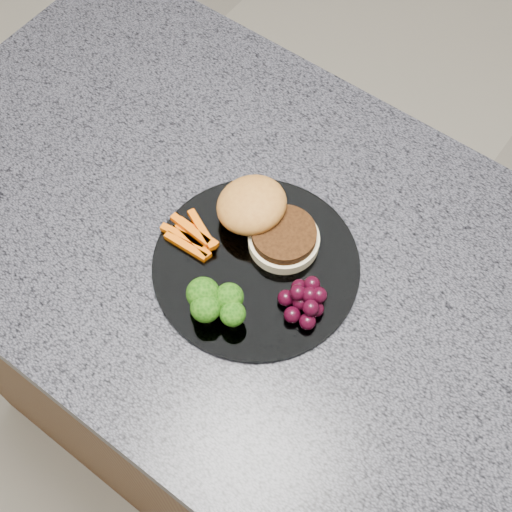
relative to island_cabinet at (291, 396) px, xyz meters
The scene contains 7 objects.
island_cabinet is the anchor object (origin of this frame).
countertop 0.45m from the island_cabinet, ahead, with size 1.20×0.60×0.04m, color #4D4D57.
plate 0.48m from the island_cabinet, 156.84° to the right, with size 0.26×0.26×0.01m, color white.
burger 0.50m from the island_cabinet, 165.32° to the left, with size 0.16×0.11×0.05m.
carrot_sticks 0.51m from the island_cabinet, 162.94° to the right, with size 0.08×0.05×0.02m.
broccoli 0.52m from the island_cabinet, 119.40° to the right, with size 0.08×0.06×0.05m.
grape_bunch 0.49m from the island_cabinet, 59.89° to the right, with size 0.06×0.06×0.04m.
Camera 1 is at (0.19, -0.37, 1.69)m, focal length 50.00 mm.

